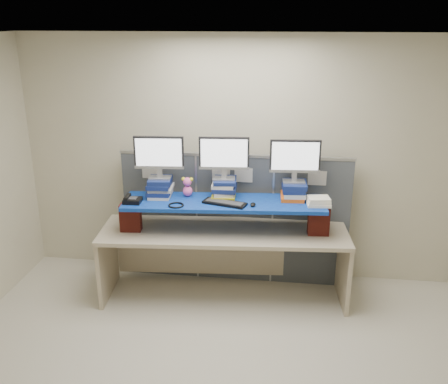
# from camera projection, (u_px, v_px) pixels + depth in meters

# --- Properties ---
(room) EXTENTS (5.00, 4.00, 2.80)m
(room) POSITION_uv_depth(u_px,v_px,m) (209.00, 231.00, 3.83)
(room) COLOR beige
(room) RESTS_ON ground
(cubicle_partition) EXTENTS (2.60, 0.06, 1.53)m
(cubicle_partition) POSITION_uv_depth(u_px,v_px,m) (234.00, 218.00, 5.71)
(cubicle_partition) COLOR #3D4248
(cubicle_partition) RESTS_ON ground
(desk) EXTENTS (2.68, 0.98, 0.80)m
(desk) POSITION_uv_depth(u_px,v_px,m) (224.00, 244.00, 5.37)
(desk) COLOR tan
(desk) RESTS_ON ground
(brick_pier_left) EXTENTS (0.23, 0.14, 0.30)m
(brick_pier_left) POSITION_uv_depth(u_px,v_px,m) (131.00, 218.00, 5.26)
(brick_pier_left) COLOR maroon
(brick_pier_left) RESTS_ON desk
(brick_pier_right) EXTENTS (0.23, 0.14, 0.30)m
(brick_pier_right) POSITION_uv_depth(u_px,v_px,m) (319.00, 221.00, 5.17)
(brick_pier_right) COLOR maroon
(brick_pier_right) RESTS_ON desk
(blue_board) EXTENTS (2.14, 0.70, 0.04)m
(blue_board) POSITION_uv_depth(u_px,v_px,m) (224.00, 203.00, 5.21)
(blue_board) COLOR navy
(blue_board) RESTS_ON brick_pier_left
(book_stack_left) EXTENTS (0.28, 0.31, 0.20)m
(book_stack_left) POSITION_uv_depth(u_px,v_px,m) (160.00, 187.00, 5.31)
(book_stack_left) COLOR beige
(book_stack_left) RESTS_ON blue_board
(book_stack_center) EXTENTS (0.27, 0.32, 0.20)m
(book_stack_center) POSITION_uv_depth(u_px,v_px,m) (224.00, 188.00, 5.28)
(book_stack_center) COLOR gold
(book_stack_center) RESTS_ON blue_board
(book_stack_right) EXTENTS (0.27, 0.31, 0.18)m
(book_stack_right) POSITION_uv_depth(u_px,v_px,m) (294.00, 190.00, 5.24)
(book_stack_right) COLOR #CF5113
(book_stack_right) RESTS_ON blue_board
(monitor_left) EXTENTS (0.52, 0.16, 0.45)m
(monitor_left) POSITION_uv_depth(u_px,v_px,m) (159.00, 155.00, 5.19)
(monitor_left) COLOR #96969A
(monitor_left) RESTS_ON book_stack_left
(monitor_center) EXTENTS (0.52, 0.16, 0.45)m
(monitor_center) POSITION_uv_depth(u_px,v_px,m) (224.00, 155.00, 5.16)
(monitor_center) COLOR #96969A
(monitor_center) RESTS_ON book_stack_center
(monitor_right) EXTENTS (0.52, 0.16, 0.45)m
(monitor_right) POSITION_uv_depth(u_px,v_px,m) (295.00, 158.00, 5.13)
(monitor_right) COLOR #96969A
(monitor_right) RESTS_ON book_stack_right
(keyboard) EXTENTS (0.47, 0.27, 0.03)m
(keyboard) POSITION_uv_depth(u_px,v_px,m) (225.00, 203.00, 5.11)
(keyboard) COLOR black
(keyboard) RESTS_ON blue_board
(mouse) EXTENTS (0.06, 0.10, 0.03)m
(mouse) POSITION_uv_depth(u_px,v_px,m) (253.00, 204.00, 5.06)
(mouse) COLOR black
(mouse) RESTS_ON blue_board
(desk_phone) EXTENTS (0.18, 0.17, 0.08)m
(desk_phone) POSITION_uv_depth(u_px,v_px,m) (132.00, 200.00, 5.15)
(desk_phone) COLOR black
(desk_phone) RESTS_ON blue_board
(headset) EXTENTS (0.17, 0.17, 0.02)m
(headset) POSITION_uv_depth(u_px,v_px,m) (176.00, 205.00, 5.06)
(headset) COLOR black
(headset) RESTS_ON blue_board
(plush_toy) EXTENTS (0.12, 0.09, 0.21)m
(plush_toy) POSITION_uv_depth(u_px,v_px,m) (187.00, 187.00, 5.30)
(plush_toy) COLOR pink
(plush_toy) RESTS_ON blue_board
(binder_stack) EXTENTS (0.26, 0.22, 0.08)m
(binder_stack) POSITION_uv_depth(u_px,v_px,m) (319.00, 201.00, 5.08)
(binder_stack) COLOR white
(binder_stack) RESTS_ON blue_board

